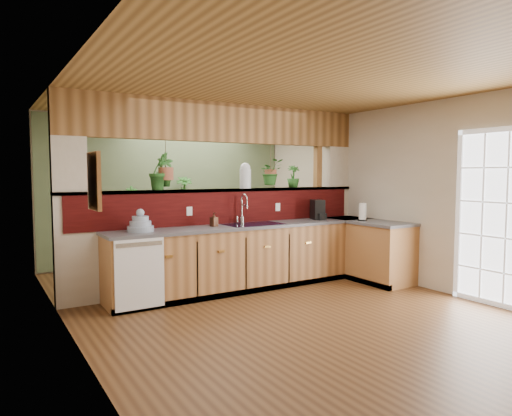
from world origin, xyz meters
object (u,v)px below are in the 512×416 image
paper_towel (363,212)px  shelving_console (163,236)px  faucet (243,207)px  coffee_maker (318,210)px  glass_jar (245,176)px  dish_stack (140,224)px  soap_dispenser (214,220)px

paper_towel → shelving_console: paper_towel is taller
faucet → paper_towel: bearing=-19.6°
faucet → coffee_maker: faucet is taller
glass_jar → dish_stack: bearing=-168.3°
glass_jar → soap_dispenser: bearing=-154.0°
soap_dispenser → coffee_maker: bearing=-0.1°
paper_towel → faucet: bearing=160.4°
shelving_console → glass_jar: bearing=-57.8°
faucet → glass_jar: size_ratio=1.13×
faucet → paper_towel: size_ratio=1.50×
coffee_maker → glass_jar: 1.27m
paper_towel → coffee_maker: bearing=132.8°
faucet → dish_stack: (-1.53, -0.14, -0.14)m
dish_stack → paper_towel: paper_towel is taller
faucet → shelving_console: size_ratio=0.27×
soap_dispenser → paper_towel: bearing=-12.5°
paper_towel → glass_jar: glass_jar is taller
dish_stack → paper_towel: 3.29m
dish_stack → faucet: bearing=5.1°
soap_dispenser → coffee_maker: coffee_maker is taller
faucet → dish_stack: faucet is taller
dish_stack → soap_dispenser: (1.01, 0.02, 0.01)m
dish_stack → coffee_maker: coffee_maker is taller
faucet → glass_jar: glass_jar is taller
faucet → glass_jar: bearing=53.0°
soap_dispenser → dish_stack: bearing=-178.9°
dish_stack → glass_jar: glass_jar is taller
paper_towel → glass_jar: (-1.56, 0.83, 0.55)m
glass_jar → faucet: bearing=-127.0°
paper_towel → soap_dispenser: bearing=167.5°
faucet → coffee_maker: 1.27m
dish_stack → glass_jar: (1.69, 0.35, 0.59)m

